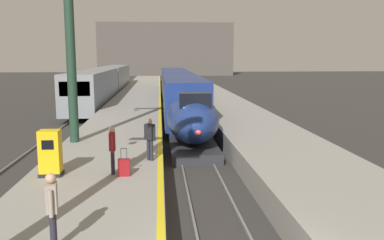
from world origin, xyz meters
TOP-DOWN VIEW (x-y plane):
  - platform_left at (-4.05, 24.75)m, footprint 4.80×110.00m
  - platform_right at (4.05, 24.75)m, footprint 4.80×110.00m
  - platform_left_safety_stripe at (-1.77, 24.75)m, footprint 0.20×107.80m
  - rail_main_left at (-0.75, 27.50)m, footprint 0.08×110.00m
  - rail_main_right at (0.75, 27.50)m, footprint 0.08×110.00m
  - rail_secondary_left at (-8.85, 27.50)m, footprint 0.08×110.00m
  - rail_secondary_right at (-7.35, 27.50)m, footprint 0.08×110.00m
  - highspeed_train_main at (0.00, 29.46)m, footprint 2.92×38.40m
  - regional_train_adjacent at (-8.10, 41.48)m, footprint 2.85×36.60m
  - station_column_mid at (-5.90, 12.16)m, footprint 4.00×0.68m
  - passenger_near_edge at (-3.44, 6.55)m, footprint 0.25×0.57m
  - passenger_mid_platform at (-4.06, 0.86)m, footprint 0.28×0.56m
  - passenger_far_waiting at (-2.17, 8.30)m, footprint 0.45×0.41m
  - rolling_suitcase at (-3.02, 6.23)m, footprint 0.40×0.22m
  - ticket_machine_yellow at (-5.55, 6.48)m, footprint 0.76×0.62m
  - terminus_back_wall at (0.00, 102.00)m, footprint 36.00×2.00m

SIDE VIEW (x-z plane):
  - rail_main_left at x=-0.75m, z-range 0.00..0.12m
  - rail_main_right at x=0.75m, z-range 0.00..0.12m
  - rail_secondary_left at x=-8.85m, z-range 0.00..0.12m
  - rail_secondary_right at x=-7.35m, z-range 0.00..0.12m
  - platform_left at x=-4.05m, z-range 0.00..1.05m
  - platform_right at x=4.05m, z-range 0.00..1.05m
  - platform_left_safety_stripe at x=-1.77m, z-range 1.05..1.06m
  - rolling_suitcase at x=-3.02m, z-range 0.86..1.85m
  - ticket_machine_yellow at x=-5.55m, z-range 0.99..2.59m
  - highspeed_train_main at x=0.00m, z-range 0.12..3.72m
  - passenger_near_edge at x=-3.44m, z-range 1.19..2.88m
  - passenger_mid_platform at x=-4.06m, z-range 1.19..2.88m
  - passenger_far_waiting at x=-2.17m, z-range 1.19..2.88m
  - regional_train_adjacent at x=-8.10m, z-range 0.23..4.03m
  - station_column_mid at x=-5.90m, z-range 1.98..11.15m
  - terminus_back_wall at x=0.00m, z-range 0.00..14.00m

